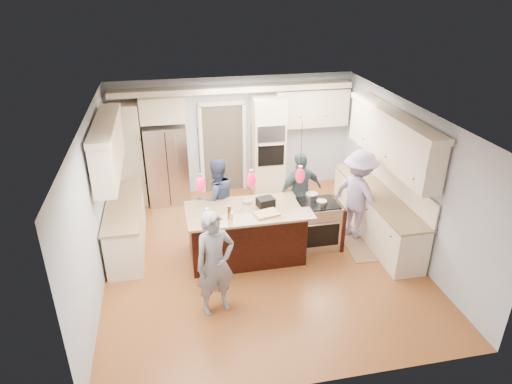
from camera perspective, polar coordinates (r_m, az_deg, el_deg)
The scene contains 23 objects.
ground_plane at distance 8.57m, azimuth 0.47°, elevation -7.95°, with size 6.00×6.00×0.00m, color #A75B2D.
room_shell at distance 7.70m, azimuth 0.52°, elevation 3.36°, with size 5.54×6.04×2.72m.
refrigerator at distance 10.35m, azimuth -11.02°, elevation 3.42°, with size 0.90×0.70×1.80m, color #B7B7BC.
oven_column at distance 10.53m, azimuth 1.50°, elevation 5.75°, with size 0.72×0.69×2.30m.
back_upper_cabinets at distance 10.23m, azimuth -6.87°, elevation 8.05°, with size 5.30×0.61×2.54m.
right_counter_run at distance 9.05m, azimuth 15.41°, elevation 0.67°, with size 0.64×3.10×2.51m.
left_cabinets at distance 8.66m, azimuth -16.69°, elevation -0.69°, with size 0.64×2.30×2.51m.
kitchen_island at distance 8.33m, azimuth -1.30°, elevation -5.09°, with size 2.10×1.46×1.12m.
island_range at distance 8.72m, azimuth 7.78°, elevation -4.01°, with size 0.82×0.71×0.92m.
pendant_lights at distance 7.21m, azimuth -0.59°, elevation 1.59°, with size 1.75×0.15×1.03m.
person_bar_end at distance 6.89m, azimuth -5.13°, elevation -8.90°, with size 0.62×0.41×1.70m, color slate.
person_far_left at distance 8.79m, azimuth -4.92°, elevation -0.91°, with size 0.80×0.62×1.64m, color navy.
person_far_right at distance 9.10m, azimuth 5.55°, elevation 0.04°, with size 0.97×0.40×1.65m, color #43585E.
person_range_side at distance 8.98m, azimuth 12.69°, elevation -0.34°, with size 1.16×0.67×1.79m, color #A892C5.
floor_rug at distance 9.03m, azimuth 13.36°, elevation -6.74°, with size 0.67×0.99×0.01m, color #8D6C4C.
water_bottle at distance 7.26m, azimuth -6.13°, elevation -3.09°, with size 0.07×0.07×0.30m, color silver.
beer_bottle_a at distance 7.32m, azimuth -5.21°, elevation -3.17°, with size 0.05×0.05×0.22m, color #45290C.
beer_bottle_b at distance 7.35m, azimuth -6.25°, elevation -2.88°, with size 0.06×0.06×0.26m, color #45290C.
beer_bottle_c at distance 7.44m, azimuth -3.37°, elevation -2.54°, with size 0.06×0.06×0.23m, color #45290C.
drink_can at distance 7.44m, azimuth -3.15°, elevation -3.00°, with size 0.06×0.06×0.12m, color #B7B7BC.
cutting_board at distance 7.59m, azimuth 1.33°, elevation -2.72°, with size 0.40×0.28×0.03m, color tan.
pot_large at distance 8.55m, azimuth 6.97°, elevation -0.58°, with size 0.22×0.22×0.13m, color #B7B7BC.
pot_small at distance 8.39m, azimuth 8.20°, elevation -1.36°, with size 0.19×0.19×0.09m, color #B7B7BC.
Camera 1 is at (-1.49, -6.96, 4.76)m, focal length 32.00 mm.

